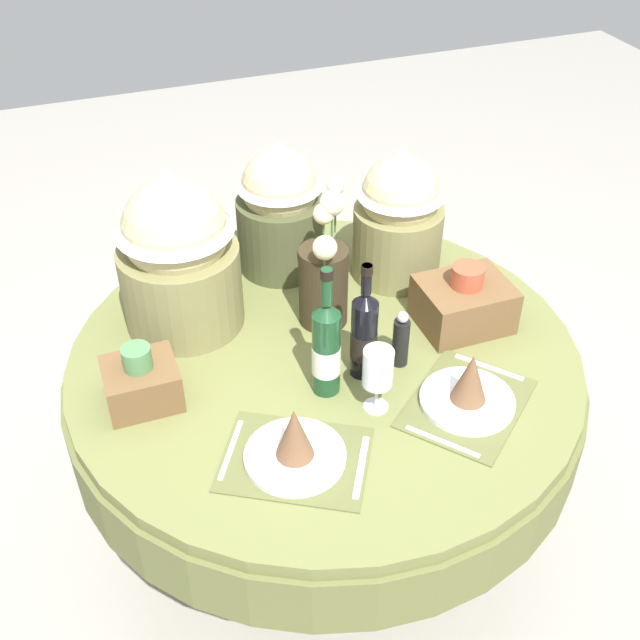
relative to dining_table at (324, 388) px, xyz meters
name	(u,v)px	position (x,y,z in m)	size (l,w,h in m)	color
ground	(324,528)	(0.00, 0.00, -0.64)	(8.00, 8.00, 0.00)	#9E998E
dining_table	(324,388)	(0.00, 0.00, 0.00)	(1.42, 1.42, 0.78)	olive
place_setting_left	(295,446)	(-0.20, -0.35, 0.19)	(0.42, 0.40, 0.16)	brown
place_setting_right	(469,390)	(0.26, -0.32, 0.19)	(0.43, 0.42, 0.16)	brown
flower_vase	(324,275)	(0.05, 0.13, 0.29)	(0.16, 0.20, 0.41)	#332819
wine_bottle_left	(326,347)	(-0.05, -0.14, 0.28)	(0.07, 0.07, 0.37)	#194223
wine_bottle_centre	(364,334)	(0.06, -0.12, 0.27)	(0.07, 0.07, 0.34)	black
wine_glass_right	(378,369)	(0.04, -0.25, 0.27)	(0.08, 0.08, 0.18)	silver
pepper_mill	(401,340)	(0.17, -0.12, 0.22)	(0.04, 0.04, 0.17)	black
gift_tub_back_left	(177,245)	(-0.32, 0.26, 0.39)	(0.33, 0.33, 0.48)	olive
gift_tub_back_centre	(280,202)	(0.02, 0.44, 0.36)	(0.27, 0.27, 0.42)	#474C2D
gift_tub_back_right	(399,210)	(0.34, 0.28, 0.36)	(0.27, 0.27, 0.42)	olive
woven_basket_side_left	(141,382)	(-0.50, -0.02, 0.20)	(0.18, 0.16, 0.17)	brown
woven_basket_side_right	(464,302)	(0.41, -0.02, 0.21)	(0.25, 0.20, 0.19)	brown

